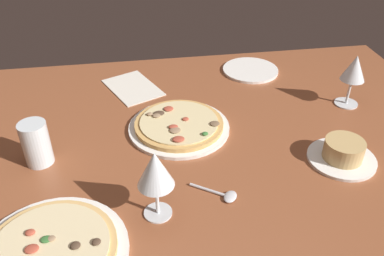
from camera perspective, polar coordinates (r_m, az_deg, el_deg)
The scene contains 10 objects.
dining_table at distance 108.74cm, azimuth 1.90°, elevation -3.33°, with size 150.00×110.00×4.00cm, color brown.
pizza_main at distance 113.05cm, azimuth -1.84°, elevation 0.36°, with size 28.00×28.00×3.38cm.
pizza_side at distance 85.74cm, azimuth -19.16°, elevation -15.98°, with size 29.85×29.85×3.36cm.
ramekin_on_saucer at distance 108.11cm, azimuth 20.33°, elevation -3.23°, with size 16.97×16.97×5.70cm.
wine_glass_far at distance 128.40cm, azimuth 21.70°, elevation 7.50°, with size 7.08×7.08×16.00cm.
wine_glass_near at distance 81.62cm, azimuth -5.15°, elevation -6.04°, with size 7.64×7.64×16.52cm.
water_glass at distance 106.13cm, azimuth -20.87°, elevation -2.19°, with size 6.72×6.72×11.35cm.
side_plate at distance 145.54cm, azimuth 8.16°, elevation 8.01°, with size 19.24×19.24×0.90cm, color white.
paper_menu at distance 134.97cm, azimuth -8.26°, elevation 5.61°, with size 13.46×20.12×0.30cm, color silver.
spoon at distance 93.09cm, azimuth 4.48°, elevation -9.28°, with size 10.68×8.33×1.00cm.
Camera 1 is at (17.04, 84.03, 68.87)cm, focal length 38.19 mm.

